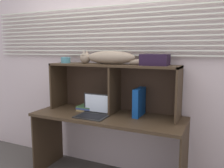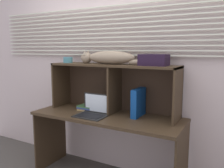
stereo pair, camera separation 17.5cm
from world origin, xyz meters
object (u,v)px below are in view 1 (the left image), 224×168
at_px(laptop, 94,112).
at_px(binder_upright, 139,102).
at_px(cat, 109,58).
at_px(small_basket, 66,60).
at_px(book_stack, 88,107).
at_px(storage_box, 155,60).

relative_size(laptop, binder_upright, 1.10).
distance_m(cat, small_basket, 0.56).
bearing_deg(cat, book_stack, -179.13).
distance_m(laptop, storage_box, 0.80).
relative_size(laptop, small_basket, 2.93).
xyz_separation_m(cat, small_basket, (-0.55, -0.00, -0.03)).
bearing_deg(storage_box, binder_upright, 180.00).
relative_size(cat, storage_box, 3.53).
distance_m(cat, storage_box, 0.49).
bearing_deg(binder_upright, storage_box, 0.00).
xyz_separation_m(cat, storage_box, (0.49, -0.00, -0.01)).
distance_m(book_stack, small_basket, 0.60).
distance_m(book_stack, storage_box, 0.93).
bearing_deg(cat, storage_box, -0.00).
xyz_separation_m(binder_upright, small_basket, (-0.89, 0.00, 0.41)).
relative_size(laptop, storage_box, 1.20).
relative_size(cat, small_basket, 8.66).
height_order(book_stack, small_basket, small_basket).
bearing_deg(cat, binder_upright, -0.00).
bearing_deg(laptop, binder_upright, 25.26).
bearing_deg(storage_box, small_basket, 180.00).
bearing_deg(binder_upright, cat, 180.00).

